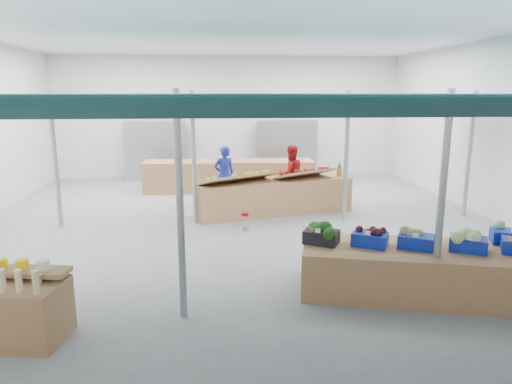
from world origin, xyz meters
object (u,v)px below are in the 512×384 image
Objects in this scene: fruit_counter at (274,196)px; veg_counter at (428,272)px; vendor_left at (224,175)px; vendor_right at (291,174)px.

veg_counter is at bearing -85.97° from fruit_counter.
veg_counter is 0.94× the size of fruit_counter.
vendor_right is (1.80, 0.00, 0.00)m from vendor_left.
fruit_counter is 1.30m from vendor_right.
vendor_left is 1.00× the size of vendor_right.
vendor_right is at bearing 165.49° from vendor_left.
vendor_left reaches higher than veg_counter.
vendor_right is at bearing 114.51° from veg_counter.
vendor_right reaches higher than fruit_counter.
fruit_counter is at bearing 46.88° from vendor_right.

